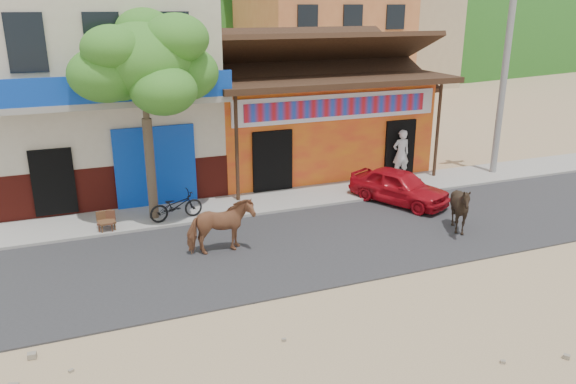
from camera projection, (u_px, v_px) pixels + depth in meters
name	position (u px, v px, depth m)	size (l,w,h in m)	color
ground	(388.00, 278.00, 13.35)	(120.00, 120.00, 0.00)	#9E825B
road	(341.00, 239.00, 15.56)	(60.00, 5.00, 0.04)	#28282B
sidewalk	(294.00, 199.00, 18.64)	(60.00, 2.00, 0.12)	gray
dance_club	(303.00, 121.00, 22.31)	(8.00, 6.00, 3.60)	orange
cafe_building	(102.00, 87.00, 19.19)	(7.00, 6.00, 7.00)	beige
apartment_front	(320.00, 8.00, 35.76)	(9.00, 9.00, 12.00)	#CC723F
apartment_rear	(392.00, 20.00, 44.47)	(8.00, 8.00, 10.00)	tan
tree	(147.00, 118.00, 15.90)	(3.00, 3.00, 6.00)	#2D721E
utility_pole	(506.00, 65.00, 20.17)	(0.24, 0.24, 8.00)	gray
cow_tan	(221.00, 227.00, 14.43)	(0.78, 1.70, 1.44)	#935B3B
cow_dark	(461.00, 208.00, 15.75)	(1.16, 1.30, 1.43)	black
red_car	(399.00, 186.00, 18.15)	(1.33, 3.31, 1.13)	#AE0C17
scooter	(176.00, 206.00, 16.57)	(0.56, 1.60, 0.84)	black
pedestrian	(401.00, 154.00, 20.50)	(0.65, 0.43, 1.79)	silver
cafe_chair_left	(106.00, 214.00, 15.78)	(0.44, 0.44, 0.95)	#482418
cafe_chair_right	(106.00, 214.00, 15.78)	(0.45, 0.45, 0.96)	#4B2A19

